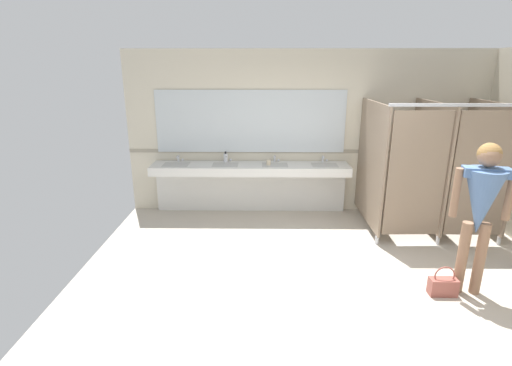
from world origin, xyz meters
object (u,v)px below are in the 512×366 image
(paper_cup, at_px, (269,163))
(soap_dispenser, at_px, (226,158))
(person_standing, at_px, (481,201))
(handbag, at_px, (443,286))

(paper_cup, bearing_deg, soap_dispenser, 163.99)
(person_standing, distance_m, handbag, 1.02)
(person_standing, height_order, handbag, person_standing)
(handbag, xyz_separation_m, paper_cup, (-1.90, 2.32, 0.82))
(person_standing, bearing_deg, handbag, -167.38)
(handbag, xyz_separation_m, soap_dispenser, (-2.62, 2.52, 0.85))
(person_standing, bearing_deg, paper_cup, 134.20)
(person_standing, relative_size, paper_cup, 20.55)
(soap_dispenser, bearing_deg, paper_cup, -16.01)
(handbag, height_order, soap_dispenser, soap_dispenser)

